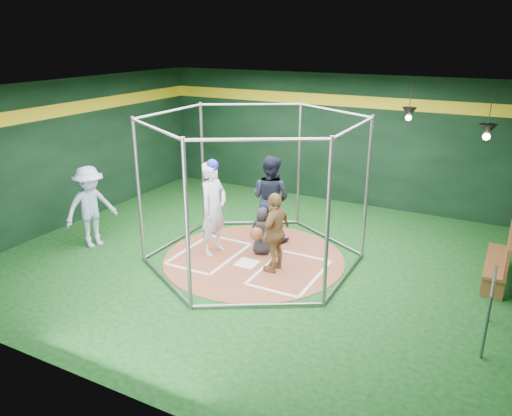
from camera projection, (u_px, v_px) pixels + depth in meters
The scene contains 15 objects.
room_shell at pixel (254, 178), 9.95m from camera, with size 10.10×9.10×3.53m.
clay_disc at pixel (254, 258), 10.52m from camera, with size 3.80×3.80×0.01m, color brown.
home_plate at pixel (247, 263), 10.27m from camera, with size 0.43×0.43×0.01m, color white.
batter_box_left at pixel (209, 253), 10.73m from camera, with size 1.17×1.77×0.01m.
batter_box_right at pixel (290, 272), 9.89m from camera, with size 1.17×1.77×0.01m.
batting_cage at pixel (254, 191), 10.03m from camera, with size 4.05×4.67×3.00m.
pendant_lamp_near at pixel (409, 113), 11.65m from camera, with size 0.34×0.34×0.90m.
pendant_lamp_far at pixel (487, 130), 9.52m from camera, with size 0.34×0.34×0.90m.
batter_figure at pixel (213, 208), 10.46m from camera, with size 0.56×0.78×2.07m.
visitor_leopard at pixel (275, 232), 9.74m from camera, with size 0.95×0.39×1.61m, color #B3874C.
catcher_figure at pixel (261, 231), 10.57m from camera, with size 0.58×0.62×1.03m.
umpire at pixel (271, 198), 11.21m from camera, with size 0.95×0.74×1.96m, color black.
bystander_blue at pixel (91, 207), 10.89m from camera, with size 1.17×0.68×1.82m, color #97A4C7.
dugout_bench at pixel (502, 257), 9.40m from camera, with size 0.40×1.71×1.00m.
steel_railing at pixel (491, 300), 7.56m from camera, with size 0.05×1.17×1.01m.
Camera 1 is at (4.51, -8.44, 4.50)m, focal length 35.00 mm.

